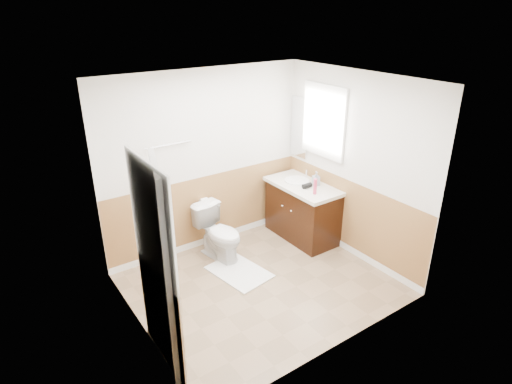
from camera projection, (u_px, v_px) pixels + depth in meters
floor at (261, 284)px, 5.38m from camera, size 3.00×3.00×0.00m
ceiling at (262, 81)px, 4.38m from camera, size 3.00×3.00×0.00m
wall_back at (206, 162)px, 5.86m from camera, size 3.00×0.00×3.00m
wall_front at (344, 240)px, 3.90m from camera, size 3.00×0.00×3.00m
wall_left at (134, 229)px, 4.10m from camera, size 0.00×3.00×3.00m
wall_right at (354, 167)px, 5.67m from camera, size 0.00×3.00×3.00m
wainscot_back at (209, 211)px, 6.15m from camera, size 3.00×0.00×3.00m
wainscot_front at (337, 306)px, 4.21m from camera, size 3.00×0.00×3.00m
wainscot_left at (143, 293)px, 4.40m from camera, size 0.00×2.60×2.60m
wainscot_right at (348, 218)px, 5.96m from camera, size 0.00×2.60×2.60m
toilet at (220, 233)px, 5.83m from camera, size 0.53×0.78×0.74m
bath_mat at (239, 272)px, 5.62m from camera, size 0.67×0.88×0.02m
vanity_cabinet at (302, 212)px, 6.35m from camera, size 0.55×1.10×0.80m
vanity_knob_left at (291, 211)px, 6.05m from camera, size 0.03×0.03×0.03m
vanity_knob_right at (282, 206)px, 6.20m from camera, size 0.03×0.03×0.03m
countertop at (303, 186)px, 6.17m from camera, size 0.60×1.15×0.05m
sink_basin at (297, 180)px, 6.28m from camera, size 0.36×0.36×0.02m
faucet at (306, 174)px, 6.35m from camera, size 0.02×0.02×0.14m
lotion_bottle at (315, 186)px, 5.81m from camera, size 0.05×0.05×0.22m
soap_dispenser at (316, 178)px, 6.10m from camera, size 0.12×0.12×0.21m
hair_dryer_body at (307, 186)px, 6.03m from camera, size 0.14×0.07×0.07m
hair_dryer_handle at (305, 188)px, 6.02m from camera, size 0.03×0.03×0.07m
mirror_panel at (299, 127)px, 6.36m from camera, size 0.02×0.35×0.90m
window_frame at (324, 121)px, 5.89m from camera, size 0.04×0.80×1.00m
window_glass at (325, 121)px, 5.90m from camera, size 0.01×0.70×0.90m
door at (165, 268)px, 3.90m from camera, size 0.29×0.78×2.04m
door_frame at (157, 270)px, 3.86m from camera, size 0.02×0.92×2.10m
door_knob at (157, 257)px, 4.21m from camera, size 0.06×0.06×0.06m
towel_bar at (168, 145)px, 5.39m from camera, size 0.62×0.02×0.02m
tp_holder_bar at (204, 202)px, 5.97m from camera, size 0.14×0.02×0.02m
tp_roll at (204, 202)px, 5.97m from camera, size 0.10×0.11×0.11m
tp_sheet at (204, 209)px, 6.02m from camera, size 0.10×0.01×0.16m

